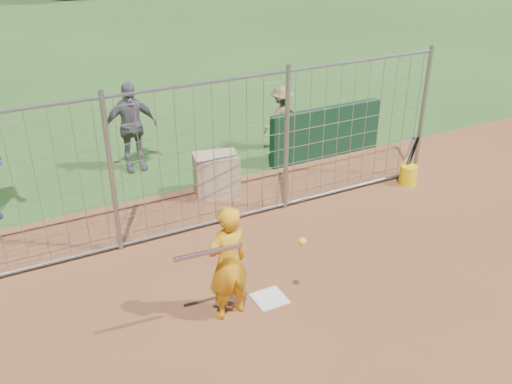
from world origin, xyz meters
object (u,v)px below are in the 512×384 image
batter (228,263)px  bystander_b (131,127)px  equipment_bin (216,175)px  bystander_c (282,118)px  bucket_with_bats (408,172)px

batter → bystander_b: bystander_b is taller
bystander_b → equipment_bin: bearing=-59.3°
batter → bystander_c: (3.44, 4.68, -0.11)m
bucket_with_bats → bystander_b: bearing=145.7°
bystander_b → batter: bearing=-91.9°
batter → bucket_with_bats: size_ratio=1.68×
bucket_with_bats → batter: bearing=-157.3°
bystander_c → equipment_bin: 2.61m
batter → equipment_bin: bearing=-119.6°
equipment_bin → batter: bearing=-98.5°
equipment_bin → bucket_with_bats: 3.72m
equipment_bin → bystander_c: bearing=45.2°
batter → bystander_b: (0.21, 5.08, 0.10)m
bystander_c → equipment_bin: bearing=22.8°
bystander_b → bystander_c: size_ratio=1.30×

